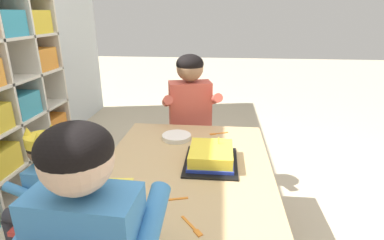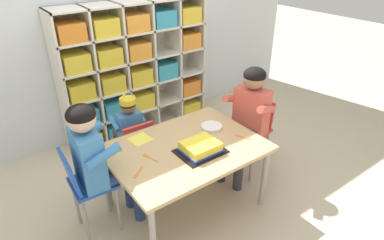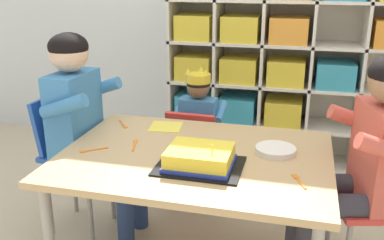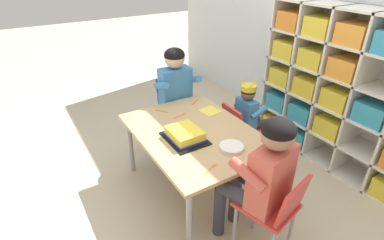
{
  "view_description": "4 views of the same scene",
  "coord_description": "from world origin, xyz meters",
  "px_view_note": "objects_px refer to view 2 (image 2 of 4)",
  "views": [
    {
      "loc": [
        -1.33,
        -0.16,
        1.31
      ],
      "look_at": [
        -0.03,
        -0.03,
        0.84
      ],
      "focal_mm": 28.02,
      "sensor_mm": 36.0,
      "label": 1
    },
    {
      "loc": [
        -1.22,
        -1.75,
        1.99
      ],
      "look_at": [
        0.02,
        -0.06,
        0.84
      ],
      "focal_mm": 31.25,
      "sensor_mm": 36.0,
      "label": 2
    },
    {
      "loc": [
        0.43,
        -1.71,
        1.35
      ],
      "look_at": [
        -0.02,
        0.01,
        0.74
      ],
      "focal_mm": 41.25,
      "sensor_mm": 36.0,
      "label": 3
    },
    {
      "loc": [
        1.71,
        -1.07,
        1.81
      ],
      "look_at": [
        0.04,
        -0.05,
        0.72
      ],
      "focal_mm": 28.12,
      "sensor_mm": 36.0,
      "label": 4
    }
  ],
  "objects_px": {
    "activity_table": "(185,152)",
    "birthday_cake_on_tray": "(200,148)",
    "classroom_chair_adult_side": "(86,184)",
    "classroom_chair_blue": "(134,144)",
    "classroom_chair_guest_side": "(252,129)",
    "fork_near_cake_tray": "(149,157)",
    "adult_helper_seated": "(97,154)",
    "guest_at_table_side": "(248,112)",
    "fork_by_napkin": "(116,150)",
    "paper_plate_stack": "(212,127)",
    "child_with_crown": "(128,124)",
    "fork_beside_plate_stack": "(138,173)",
    "fork_scattered_mid_table": "(241,137)"
  },
  "relations": [
    {
      "from": "classroom_chair_blue",
      "to": "fork_beside_plate_stack",
      "type": "bearing_deg",
      "value": 67.22
    },
    {
      "from": "birthday_cake_on_tray",
      "to": "fork_near_cake_tray",
      "type": "xyz_separation_m",
      "value": [
        -0.34,
        0.16,
        -0.03
      ]
    },
    {
      "from": "guest_at_table_side",
      "to": "fork_scattered_mid_table",
      "type": "distance_m",
      "value": 0.33
    },
    {
      "from": "guest_at_table_side",
      "to": "fork_scattered_mid_table",
      "type": "bearing_deg",
      "value": -67.24
    },
    {
      "from": "activity_table",
      "to": "child_with_crown",
      "type": "height_order",
      "value": "child_with_crown"
    },
    {
      "from": "classroom_chair_adult_side",
      "to": "fork_beside_plate_stack",
      "type": "distance_m",
      "value": 0.42
    },
    {
      "from": "birthday_cake_on_tray",
      "to": "fork_near_cake_tray",
      "type": "bearing_deg",
      "value": 155.25
    },
    {
      "from": "classroom_chair_guest_side",
      "to": "birthday_cake_on_tray",
      "type": "height_order",
      "value": "birthday_cake_on_tray"
    },
    {
      "from": "classroom_chair_blue",
      "to": "classroom_chair_guest_side",
      "type": "relative_size",
      "value": 0.88
    },
    {
      "from": "guest_at_table_side",
      "to": "fork_by_napkin",
      "type": "distance_m",
      "value": 1.18
    },
    {
      "from": "birthday_cake_on_tray",
      "to": "fork_scattered_mid_table",
      "type": "bearing_deg",
      "value": -3.95
    },
    {
      "from": "guest_at_table_side",
      "to": "classroom_chair_adult_side",
      "type": "bearing_deg",
      "value": -110.29
    },
    {
      "from": "classroom_chair_adult_side",
      "to": "paper_plate_stack",
      "type": "xyz_separation_m",
      "value": [
        1.07,
        -0.1,
        0.15
      ]
    },
    {
      "from": "classroom_chair_adult_side",
      "to": "activity_table",
      "type": "bearing_deg",
      "value": -102.15
    },
    {
      "from": "fork_beside_plate_stack",
      "to": "fork_scattered_mid_table",
      "type": "bearing_deg",
      "value": -42.97
    },
    {
      "from": "child_with_crown",
      "to": "fork_beside_plate_stack",
      "type": "relative_size",
      "value": 7.67
    },
    {
      "from": "activity_table",
      "to": "paper_plate_stack",
      "type": "bearing_deg",
      "value": 16.08
    },
    {
      "from": "fork_scattered_mid_table",
      "to": "adult_helper_seated",
      "type": "bearing_deg",
      "value": -130.93
    },
    {
      "from": "classroom_chair_guest_side",
      "to": "fork_by_napkin",
      "type": "height_order",
      "value": "classroom_chair_guest_side"
    },
    {
      "from": "classroom_chair_adult_side",
      "to": "paper_plate_stack",
      "type": "relative_size",
      "value": 4.13
    },
    {
      "from": "fork_by_napkin",
      "to": "adult_helper_seated",
      "type": "bearing_deg",
      "value": 78.53
    },
    {
      "from": "child_with_crown",
      "to": "fork_near_cake_tray",
      "type": "bearing_deg",
      "value": 78.87
    },
    {
      "from": "guest_at_table_side",
      "to": "fork_scattered_mid_table",
      "type": "xyz_separation_m",
      "value": [
        -0.26,
        -0.2,
        -0.06
      ]
    },
    {
      "from": "fork_by_napkin",
      "to": "fork_near_cake_tray",
      "type": "bearing_deg",
      "value": 176.49
    },
    {
      "from": "paper_plate_stack",
      "to": "adult_helper_seated",
      "type": "bearing_deg",
      "value": 174.35
    },
    {
      "from": "classroom_chair_adult_side",
      "to": "classroom_chair_blue",
      "type": "bearing_deg",
      "value": -53.29
    },
    {
      "from": "fork_near_cake_tray",
      "to": "classroom_chair_guest_side",
      "type": "bearing_deg",
      "value": 76.45
    },
    {
      "from": "fork_beside_plate_stack",
      "to": "fork_scattered_mid_table",
      "type": "relative_size",
      "value": 0.91
    },
    {
      "from": "classroom_chair_guest_side",
      "to": "fork_beside_plate_stack",
      "type": "height_order",
      "value": "classroom_chair_guest_side"
    },
    {
      "from": "activity_table",
      "to": "birthday_cake_on_tray",
      "type": "bearing_deg",
      "value": -67.99
    },
    {
      "from": "activity_table",
      "to": "child_with_crown",
      "type": "relative_size",
      "value": 1.41
    },
    {
      "from": "classroom_chair_adult_side",
      "to": "birthday_cake_on_tray",
      "type": "distance_m",
      "value": 0.86
    },
    {
      "from": "classroom_chair_adult_side",
      "to": "fork_by_napkin",
      "type": "xyz_separation_m",
      "value": [
        0.28,
        0.07,
        0.14
      ]
    },
    {
      "from": "paper_plate_stack",
      "to": "fork_by_napkin",
      "type": "distance_m",
      "value": 0.81
    },
    {
      "from": "child_with_crown",
      "to": "adult_helper_seated",
      "type": "distance_m",
      "value": 0.71
    },
    {
      "from": "guest_at_table_side",
      "to": "paper_plate_stack",
      "type": "relative_size",
      "value": 5.92
    },
    {
      "from": "activity_table",
      "to": "adult_helper_seated",
      "type": "relative_size",
      "value": 1.1
    },
    {
      "from": "classroom_chair_guest_side",
      "to": "guest_at_table_side",
      "type": "relative_size",
      "value": 0.66
    },
    {
      "from": "classroom_chair_adult_side",
      "to": "birthday_cake_on_tray",
      "type": "xyz_separation_m",
      "value": [
        0.78,
        -0.32,
        0.17
      ]
    },
    {
      "from": "classroom_chair_adult_side",
      "to": "classroom_chair_guest_side",
      "type": "relative_size",
      "value": 1.06
    },
    {
      "from": "classroom_chair_guest_side",
      "to": "fork_by_napkin",
      "type": "bearing_deg",
      "value": -113.17
    },
    {
      "from": "child_with_crown",
      "to": "guest_at_table_side",
      "type": "relative_size",
      "value": 0.79
    },
    {
      "from": "fork_beside_plate_stack",
      "to": "adult_helper_seated",
      "type": "bearing_deg",
      "value": 83.4
    },
    {
      "from": "guest_at_table_side",
      "to": "fork_by_napkin",
      "type": "bearing_deg",
      "value": -115.36
    },
    {
      "from": "guest_at_table_side",
      "to": "paper_plate_stack",
      "type": "xyz_separation_m",
      "value": [
        -0.37,
        0.05,
        -0.05
      ]
    },
    {
      "from": "birthday_cake_on_tray",
      "to": "fork_near_cake_tray",
      "type": "distance_m",
      "value": 0.38
    },
    {
      "from": "adult_helper_seated",
      "to": "paper_plate_stack",
      "type": "distance_m",
      "value": 0.96
    },
    {
      "from": "classroom_chair_blue",
      "to": "fork_by_napkin",
      "type": "bearing_deg",
      "value": 48.16
    },
    {
      "from": "fork_beside_plate_stack",
      "to": "fork_by_napkin",
      "type": "height_order",
      "value": "same"
    },
    {
      "from": "classroom_chair_adult_side",
      "to": "adult_helper_seated",
      "type": "bearing_deg",
      "value": -90.0
    }
  ]
}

